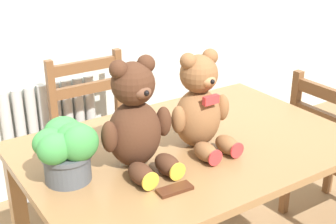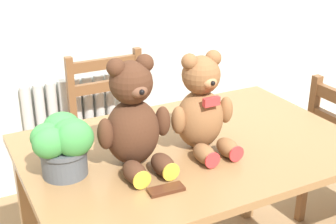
% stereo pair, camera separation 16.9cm
% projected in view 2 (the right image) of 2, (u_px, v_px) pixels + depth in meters
% --- Properties ---
extents(radiator, '(0.58, 0.10, 0.70)m').
position_uv_depth(radiator, '(74.00, 139.00, 2.87)').
color(radiator, beige).
rests_on(radiator, ground_plane).
extents(dining_table, '(1.29, 0.86, 0.76)m').
position_uv_depth(dining_table, '(191.00, 168.00, 1.86)').
color(dining_table, olive).
rests_on(dining_table, ground_plane).
extents(wooden_chair_behind, '(0.45, 0.44, 0.88)m').
position_uv_depth(wooden_chair_behind, '(117.00, 133.00, 2.66)').
color(wooden_chair_behind, brown).
rests_on(wooden_chair_behind, ground_plane).
extents(teddy_bear_left, '(0.28, 0.27, 0.40)m').
position_uv_depth(teddy_bear_left, '(134.00, 120.00, 1.62)').
color(teddy_bear_left, '#472819').
rests_on(teddy_bear_left, dining_table).
extents(teddy_bear_right, '(0.26, 0.26, 0.38)m').
position_uv_depth(teddy_bear_right, '(202.00, 109.00, 1.74)').
color(teddy_bear_right, brown).
rests_on(teddy_bear_right, dining_table).
extents(potted_plant, '(0.21, 0.22, 0.21)m').
position_uv_depth(potted_plant, '(64.00, 143.00, 1.57)').
color(potted_plant, '#4C5156').
rests_on(potted_plant, dining_table).
extents(chocolate_bar, '(0.12, 0.06, 0.01)m').
position_uv_depth(chocolate_bar, '(166.00, 189.00, 1.52)').
color(chocolate_bar, '#472314').
rests_on(chocolate_bar, dining_table).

